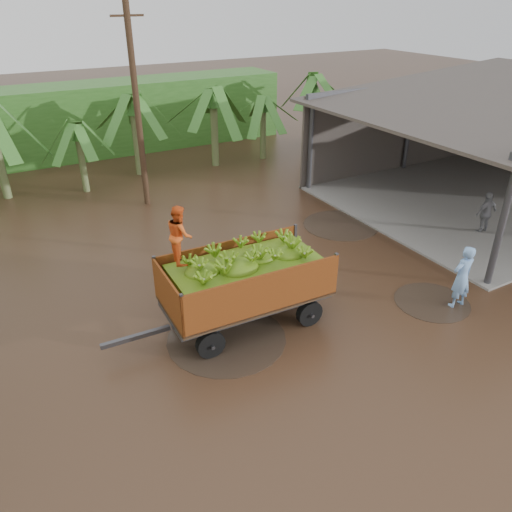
{
  "coord_description": "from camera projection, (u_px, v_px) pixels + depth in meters",
  "views": [
    {
      "loc": [
        -7.05,
        -11.47,
        7.83
      ],
      "look_at": [
        -1.32,
        -1.3,
        1.59
      ],
      "focal_mm": 35.0,
      "sensor_mm": 36.0,
      "label": 1
    }
  ],
  "objects": [
    {
      "name": "ground",
      "position": [
        273.0,
        274.0,
        15.56
      ],
      "size": [
        100.0,
        100.0,
        0.0
      ],
      "primitive_type": "plane",
      "color": "black",
      "rests_on": "ground"
    },
    {
      "name": "packing_shed",
      "position": [
        493.0,
        134.0,
        20.83
      ],
      "size": [
        12.78,
        10.8,
        4.76
      ],
      "color": "gray",
      "rests_on": "ground"
    },
    {
      "name": "hedge_north",
      "position": [
        83.0,
        120.0,
        26.14
      ],
      "size": [
        22.0,
        3.0,
        3.6
      ],
      "primitive_type": "cube",
      "color": "#2D661E",
      "rests_on": "ground"
    },
    {
      "name": "banana_trailer",
      "position": [
        245.0,
        280.0,
        12.74
      ],
      "size": [
        5.93,
        2.19,
        3.42
      ],
      "rotation": [
        0.0,
        0.0,
        -0.03
      ],
      "color": "#A24B17",
      "rests_on": "ground"
    },
    {
      "name": "man_blue",
      "position": [
        462.0,
        277.0,
        13.59
      ],
      "size": [
        0.69,
        0.47,
        1.85
      ],
      "primitive_type": "imported",
      "rotation": [
        0.0,
        0.0,
        3.11
      ],
      "color": "#7EABE5",
      "rests_on": "ground"
    },
    {
      "name": "man_grey",
      "position": [
        486.0,
        213.0,
        17.84
      ],
      "size": [
        0.95,
        0.44,
        1.58
      ],
      "primitive_type": "imported",
      "rotation": [
        0.0,
        0.0,
        3.08
      ],
      "color": "gray",
      "rests_on": "ground"
    },
    {
      "name": "utility_pole",
      "position": [
        137.0,
        108.0,
        18.92
      ],
      "size": [
        1.2,
        0.24,
        7.62
      ],
      "color": "#47301E",
      "rests_on": "ground"
    },
    {
      "name": "banana_plants",
      "position": [
        59.0,
        181.0,
        17.54
      ],
      "size": [
        24.74,
        21.11,
        4.37
      ],
      "color": "#2D661E",
      "rests_on": "ground"
    }
  ]
}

